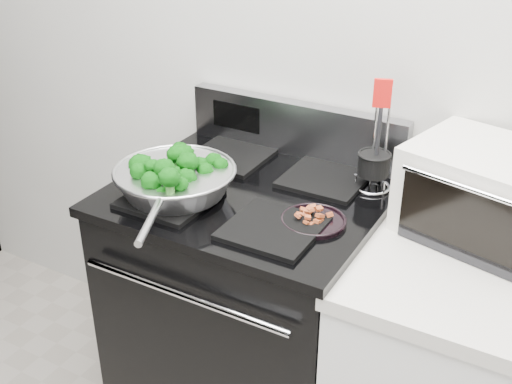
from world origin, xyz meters
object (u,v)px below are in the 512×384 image
Objects in this scene: gas_range at (251,313)px; toaster_oven at (492,195)px; utensil_holder at (373,170)px; skillet at (175,180)px; bacon_plate at (313,217)px.

gas_range is 0.87m from toaster_oven.
utensil_holder is 0.70× the size of toaster_oven.
skillet is 0.58m from utensil_holder.
utensil_holder is at bearing 76.22° from bacon_plate.
skillet is at bearing -171.82° from bacon_plate.
bacon_plate is (0.41, 0.06, -0.04)m from skillet.
skillet is at bearing -147.63° from toaster_oven.
utensil_holder is 0.35m from toaster_oven.
bacon_plate is (0.25, -0.08, 0.48)m from gas_range.
toaster_oven reaches higher than skillet.
utensil_holder reaches higher than toaster_oven.
bacon_plate is at bearing -18.98° from gas_range.
gas_range is 6.27× the size of bacon_plate.
utensil_holder is at bearing 11.35° from skillet.
bacon_plate is at bearing -123.36° from utensil_holder.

